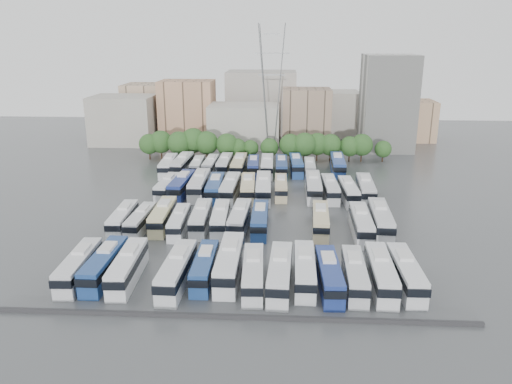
# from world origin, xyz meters

# --- Properties ---
(ground) EXTENTS (220.00, 220.00, 0.00)m
(ground) POSITION_xyz_m (0.00, 0.00, 0.00)
(ground) COLOR #424447
(ground) RESTS_ON ground
(parapet) EXTENTS (56.00, 0.50, 0.50)m
(parapet) POSITION_xyz_m (0.00, -33.00, 0.25)
(parapet) COLOR #2D2D30
(parapet) RESTS_ON ground
(tree_line) EXTENTS (64.84, 7.87, 8.18)m
(tree_line) POSITION_xyz_m (-1.99, 42.12, 4.34)
(tree_line) COLOR black
(tree_line) RESTS_ON ground
(city_buildings) EXTENTS (102.00, 35.00, 20.00)m
(city_buildings) POSITION_xyz_m (-7.46, 71.86, 7.87)
(city_buildings) COLOR #9E998E
(city_buildings) RESTS_ON ground
(apartment_tower) EXTENTS (14.00, 14.00, 26.00)m
(apartment_tower) POSITION_xyz_m (34.00, 58.00, 13.00)
(apartment_tower) COLOR silver
(apartment_tower) RESTS_ON ground
(electricity_pylon) EXTENTS (9.00, 6.91, 33.83)m
(electricity_pylon) POSITION_xyz_m (2.00, 50.00, 18.66)
(electricity_pylon) COLOR slate
(electricity_pylon) RESTS_ON ground
(bus_r0_s0) EXTENTS (3.17, 12.42, 3.87)m
(bus_r0_s0) POSITION_xyz_m (-21.42, -24.38, 1.90)
(bus_r0_s0) COLOR silver
(bus_r0_s0) RESTS_ON ground
(bus_r0_s1) EXTENTS (2.87, 12.65, 3.96)m
(bus_r0_s1) POSITION_xyz_m (-18.15, -23.86, 1.95)
(bus_r0_s1) COLOR navy
(bus_r0_s1) RESTS_ON ground
(bus_r0_s2) EXTENTS (3.21, 12.68, 3.95)m
(bus_r0_s2) POSITION_xyz_m (-14.88, -24.34, 1.94)
(bus_r0_s2) COLOR white
(bus_r0_s2) RESTS_ON ground
(bus_r0_s4) EXTENTS (3.23, 13.08, 4.08)m
(bus_r0_s4) POSITION_xyz_m (-8.16, -25.10, 2.00)
(bus_r0_s4) COLOR silver
(bus_r0_s4) RESTS_ON ground
(bus_r0_s5) EXTENTS (2.62, 11.62, 3.64)m
(bus_r0_s5) POSITION_xyz_m (-4.81, -23.43, 1.79)
(bus_r0_s5) COLOR navy
(bus_r0_s5) RESTS_ON ground
(bus_r0_s6) EXTENTS (3.01, 13.60, 4.26)m
(bus_r0_s6) POSITION_xyz_m (-1.60, -22.69, 2.09)
(bus_r0_s6) COLOR silver
(bus_r0_s6) RESTS_ON ground
(bus_r0_s7) EXTENTS (3.14, 12.29, 3.83)m
(bus_r0_s7) POSITION_xyz_m (1.72, -25.00, 1.88)
(bus_r0_s7) COLOR silver
(bus_r0_s7) RESTS_ON ground
(bus_r0_s8) EXTENTS (3.35, 13.00, 4.05)m
(bus_r0_s8) POSITION_xyz_m (5.16, -25.04, 1.99)
(bus_r0_s8) COLOR silver
(bus_r0_s8) RESTS_ON ground
(bus_r0_s9) EXTENTS (2.87, 12.38, 3.87)m
(bus_r0_s9) POSITION_xyz_m (8.36, -23.78, 1.90)
(bus_r0_s9) COLOR silver
(bus_r0_s9) RESTS_ON ground
(bus_r0_s10) EXTENTS (3.05, 12.27, 3.83)m
(bus_r0_s10) POSITION_xyz_m (11.43, -25.08, 1.88)
(bus_r0_s10) COLOR navy
(bus_r0_s10) RESTS_ON ground
(bus_r0_s11) EXTENTS (3.03, 12.11, 3.77)m
(bus_r0_s11) POSITION_xyz_m (14.70, -24.69, 1.85)
(bus_r0_s11) COLOR silver
(bus_r0_s11) RESTS_ON ground
(bus_r0_s12) EXTENTS (3.18, 12.91, 4.03)m
(bus_r0_s12) POSITION_xyz_m (18.08, -24.33, 1.98)
(bus_r0_s12) COLOR white
(bus_r0_s12) RESTS_ON ground
(bus_r0_s13) EXTENTS (2.84, 12.55, 3.93)m
(bus_r0_s13) POSITION_xyz_m (21.29, -24.06, 1.93)
(bus_r0_s13) COLOR silver
(bus_r0_s13) RESTS_ON ground
(bus_r1_s0) EXTENTS (2.91, 11.72, 3.65)m
(bus_r1_s0) POSITION_xyz_m (-21.24, -6.21, 1.79)
(bus_r1_s0) COLOR silver
(bus_r1_s0) RESTS_ON ground
(bus_r1_s1) EXTENTS (2.88, 11.29, 3.52)m
(bus_r1_s1) POSITION_xyz_m (-18.07, -6.69, 1.73)
(bus_r1_s1) COLOR silver
(bus_r1_s1) RESTS_ON ground
(bus_r1_s2) EXTENTS (3.02, 12.47, 3.89)m
(bus_r1_s2) POSITION_xyz_m (-14.80, -4.85, 1.91)
(bus_r1_s2) COLOR beige
(bus_r1_s2) RESTS_ON ground
(bus_r1_s3) EXTENTS (2.84, 11.16, 3.48)m
(bus_r1_s3) POSITION_xyz_m (-11.61, -6.94, 1.71)
(bus_r1_s3) COLOR silver
(bus_r1_s3) RESTS_ON ground
(bus_r1_s4) EXTENTS (3.01, 12.15, 3.79)m
(bus_r1_s4) POSITION_xyz_m (-8.25, -5.34, 1.86)
(bus_r1_s4) COLOR silver
(bus_r1_s4) RESTS_ON ground
(bus_r1_s5) EXTENTS (3.05, 11.86, 3.69)m
(bus_r1_s5) POSITION_xyz_m (-4.98, -5.25, 1.81)
(bus_r1_s5) COLOR silver
(bus_r1_s5) RESTS_ON ground
(bus_r1_s6) EXTENTS (3.27, 12.45, 3.87)m
(bus_r1_s6) POSITION_xyz_m (-1.71, -5.42, 1.90)
(bus_r1_s6) COLOR silver
(bus_r1_s6) RESTS_ON ground
(bus_r1_s7) EXTENTS (2.74, 12.11, 3.79)m
(bus_r1_s7) POSITION_xyz_m (1.64, -5.59, 1.86)
(bus_r1_s7) COLOR navy
(bus_r1_s7) RESTS_ON ground
(bus_r1_s10) EXTENTS (3.21, 12.21, 3.80)m
(bus_r1_s10) POSITION_xyz_m (11.66, -5.36, 1.86)
(bus_r1_s10) COLOR beige
(bus_r1_s10) RESTS_ON ground
(bus_r1_s12) EXTENTS (3.13, 13.02, 4.06)m
(bus_r1_s12) POSITION_xyz_m (18.09, -6.86, 2.00)
(bus_r1_s12) COLOR silver
(bus_r1_s12) RESTS_ON ground
(bus_r1_s13) EXTENTS (3.64, 13.65, 4.24)m
(bus_r1_s13) POSITION_xyz_m (21.48, -5.14, 2.08)
(bus_r1_s13) COLOR silver
(bus_r1_s13) RESTS_ON ground
(bus_r2_s1) EXTENTS (3.08, 11.90, 3.70)m
(bus_r2_s1) POSITION_xyz_m (-17.95, 12.27, 1.82)
(bus_r2_s1) COLOR silver
(bus_r2_s1) RESTS_ON ground
(bus_r2_s2) EXTENTS (3.57, 13.37, 4.16)m
(bus_r2_s2) POSITION_xyz_m (-15.01, 12.58, 2.04)
(bus_r2_s2) COLOR navy
(bus_r2_s2) RESTS_ON ground
(bus_r2_s3) EXTENTS (3.16, 13.68, 4.28)m
(bus_r2_s3) POSITION_xyz_m (-11.56, 13.10, 2.10)
(bus_r2_s3) COLOR silver
(bus_r2_s3) RESTS_ON ground
(bus_r2_s4) EXTENTS (3.05, 12.73, 3.98)m
(bus_r2_s4) POSITION_xyz_m (-8.13, 11.51, 1.95)
(bus_r2_s4) COLOR navy
(bus_r2_s4) RESTS_ON ground
(bus_r2_s5) EXTENTS (3.22, 13.06, 4.07)m
(bus_r2_s5) POSITION_xyz_m (-5.07, 11.41, 2.00)
(bus_r2_s5) COLOR silver
(bus_r2_s5) RESTS_ON ground
(bus_r2_s6) EXTENTS (3.29, 12.65, 3.93)m
(bus_r2_s6) POSITION_xyz_m (-1.57, 11.89, 1.93)
(bus_r2_s6) COLOR beige
(bus_r2_s6) RESTS_ON ground
(bus_r2_s7) EXTENTS (3.33, 13.62, 4.25)m
(bus_r2_s7) POSITION_xyz_m (1.52, 11.75, 2.09)
(bus_r2_s7) COLOR silver
(bus_r2_s7) RESTS_ON ground
(bus_r2_s8) EXTENTS (2.67, 11.41, 3.57)m
(bus_r2_s8) POSITION_xyz_m (4.98, 13.32, 1.75)
(bus_r2_s8) COLOR #CBB88C
(bus_r2_s8) RESTS_ON ground
(bus_r2_s10) EXTENTS (3.12, 13.53, 4.23)m
(bus_r2_s10) POSITION_xyz_m (11.48, 13.12, 2.08)
(bus_r2_s10) COLOR silver
(bus_r2_s10) RESTS_ON ground
(bus_r2_s11) EXTENTS (3.05, 12.26, 3.82)m
(bus_r2_s11) POSITION_xyz_m (14.77, 12.48, 1.88)
(bus_r2_s11) COLOR silver
(bus_r2_s11) RESTS_ON ground
(bus_r2_s12) EXTENTS (3.20, 12.25, 3.81)m
(bus_r2_s12) POSITION_xyz_m (18.20, 10.99, 1.87)
(bus_r2_s12) COLOR white
(bus_r2_s12) RESTS_ON ground
(bus_r2_s13) EXTENTS (3.49, 13.24, 4.12)m
(bus_r2_s13) POSITION_xyz_m (21.68, 12.08, 2.02)
(bus_r2_s13) COLOR silver
(bus_r2_s13) RESTS_ON ground
(bus_r3_s0) EXTENTS (3.39, 12.76, 3.96)m
(bus_r3_s0) POSITION_xyz_m (-21.44, 28.59, 1.95)
(bus_r3_s0) COLOR silver
(bus_r3_s0) RESTS_ON ground
(bus_r3_s1) EXTENTS (3.43, 13.41, 4.17)m
(bus_r3_s1) POSITION_xyz_m (-18.30, 29.32, 2.05)
(bus_r3_s1) COLOR silver
(bus_r3_s1) RESTS_ON ground
(bus_r3_s2) EXTENTS (2.72, 10.98, 3.42)m
(bus_r3_s2) POSITION_xyz_m (-14.78, 29.57, 1.68)
(bus_r3_s2) COLOR silver
(bus_r3_s2) RESTS_ON ground
(bus_r3_s3) EXTENTS (2.74, 11.53, 3.60)m
(bus_r3_s3) POSITION_xyz_m (-11.68, 30.09, 1.77)
(bus_r3_s3) COLOR silver
(bus_r3_s3) RESTS_ON ground
(bus_r3_s4) EXTENTS (2.86, 12.46, 3.90)m
(bus_r3_s4) POSITION_xyz_m (-8.41, 30.37, 1.91)
(bus_r3_s4) COLOR silver
(bus_r3_s4) RESTS_ON ground
(bus_r3_s5) EXTENTS (3.05, 13.06, 4.08)m
(bus_r3_s5) POSITION_xyz_m (-4.92, 29.41, 2.00)
(bus_r3_s5) COLOR #C9BD8A
(bus_r3_s5) RESTS_ON ground
(bus_r3_s6) EXTENTS (2.95, 11.66, 3.63)m
(bus_r3_s6) POSITION_xyz_m (-1.58, 29.82, 1.78)
(bus_r3_s6) COLOR navy
(bus_r3_s6) RESTS_ON ground
(bus_r3_s7) EXTENTS (2.99, 12.80, 4.00)m
(bus_r3_s7) POSITION_xyz_m (1.65, 29.44, 1.97)
(bus_r3_s7) COLOR silver
(bus_r3_s7) RESTS_ON ground
(bus_r3_s8) EXTENTS (2.86, 12.20, 3.81)m
(bus_r3_s8) POSITION_xyz_m (4.97, 29.36, 1.87)
(bus_r3_s8) COLOR navy
(bus_r3_s8) RESTS_ON ground
(bus_r3_s9) EXTENTS (3.31, 12.52, 3.89)m
(bus_r3_s9) POSITION_xyz_m (8.42, 31.02, 1.91)
(bus_r3_s9) COLOR navy
(bus_r3_s9) RESTS_ON ground
(bus_r3_s10) EXTENTS (2.63, 11.24, 3.51)m
(bus_r3_s10) POSITION_xyz_m (11.48, 28.81, 1.73)
(bus_r3_s10) COLOR silver
(bus_r3_s10) RESTS_ON ground
(bus_r3_s12) EXTENTS (3.38, 13.52, 4.21)m
(bus_r3_s12) POSITION_xyz_m (18.10, 31.00, 2.07)
(bus_r3_s12) COLOR navy
(bus_r3_s12) RESTS_ON ground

